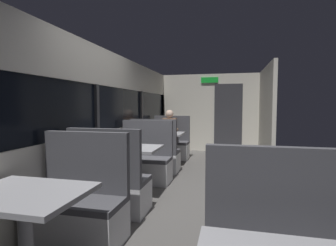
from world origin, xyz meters
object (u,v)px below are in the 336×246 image
(bench_mid_window_facing_entry, at_px, (145,163))
(bench_far_window_facing_entry, at_px, (170,146))
(bench_near_window_facing_entry, at_px, (79,209))
(bench_mid_window_facing_end, at_px, (110,187))
(coffee_cup_primary, at_px, (163,131))
(dining_table_far_window, at_px, (164,137))
(dining_table_near_window, at_px, (25,205))
(bench_far_window_facing_end, at_px, (156,156))
(seated_passenger, at_px, (170,138))
(dining_table_mid_window, at_px, (130,153))

(bench_mid_window_facing_entry, height_order, bench_far_window_facing_entry, same)
(bench_near_window_facing_entry, height_order, bench_mid_window_facing_entry, same)
(bench_near_window_facing_entry, xyz_separation_m, bench_mid_window_facing_end, (0.00, 0.73, 0.00))
(bench_mid_window_facing_entry, bearing_deg, bench_near_window_facing_entry, -90.00)
(coffee_cup_primary, bearing_deg, dining_table_far_window, 91.41)
(dining_table_near_window, height_order, bench_far_window_facing_end, bench_far_window_facing_end)
(dining_table_near_window, bearing_deg, bench_far_window_facing_entry, 90.00)
(seated_passenger, bearing_deg, bench_mid_window_facing_end, -90.00)
(bench_near_window_facing_entry, relative_size, coffee_cup_primary, 12.22)
(bench_mid_window_facing_end, distance_m, bench_far_window_facing_end, 2.12)
(bench_far_window_facing_end, distance_m, bench_far_window_facing_entry, 1.40)
(bench_mid_window_facing_end, bearing_deg, coffee_cup_primary, 89.95)
(bench_mid_window_facing_entry, height_order, coffee_cup_primary, bench_mid_window_facing_entry)
(bench_far_window_facing_entry, height_order, seated_passenger, seated_passenger)
(seated_passenger, height_order, coffee_cup_primary, seated_passenger)
(dining_table_mid_window, xyz_separation_m, bench_far_window_facing_entry, (0.00, 2.82, -0.31))
(dining_table_far_window, relative_size, bench_far_window_facing_entry, 0.82)
(bench_far_window_facing_end, relative_size, coffee_cup_primary, 12.22)
(dining_table_mid_window, relative_size, bench_mid_window_facing_end, 0.82)
(seated_passenger, bearing_deg, dining_table_near_window, -90.00)
(dining_table_far_window, distance_m, coffee_cup_primary, 0.18)
(bench_near_window_facing_entry, relative_size, dining_table_mid_window, 1.22)
(dining_table_mid_window, relative_size, dining_table_far_window, 1.00)
(dining_table_mid_window, xyz_separation_m, dining_table_far_window, (0.00, 2.12, 0.00))
(bench_near_window_facing_entry, height_order, coffee_cup_primary, bench_near_window_facing_entry)
(bench_far_window_facing_entry, bearing_deg, bench_near_window_facing_entry, -90.00)
(dining_table_near_window, xyz_separation_m, seated_passenger, (0.00, 4.88, -0.10))
(bench_far_window_facing_end, bearing_deg, bench_mid_window_facing_entry, -90.00)
(bench_mid_window_facing_entry, bearing_deg, bench_mid_window_facing_end, -90.00)
(bench_mid_window_facing_entry, distance_m, bench_far_window_facing_end, 0.73)
(dining_table_mid_window, bearing_deg, seated_passenger, 90.00)
(dining_table_near_window, distance_m, bench_mid_window_facing_entry, 2.84)
(dining_table_mid_window, bearing_deg, bench_near_window_facing_entry, -90.00)
(dining_table_mid_window, height_order, bench_mid_window_facing_end, bench_mid_window_facing_end)
(bench_mid_window_facing_entry, bearing_deg, dining_table_near_window, -90.00)
(bench_far_window_facing_entry, height_order, coffee_cup_primary, bench_far_window_facing_entry)
(dining_table_mid_window, height_order, bench_far_window_facing_end, bench_far_window_facing_end)
(seated_passenger, distance_m, coffee_cup_primary, 0.77)
(dining_table_near_window, distance_m, dining_table_far_window, 4.25)
(dining_table_mid_window, relative_size, bench_far_window_facing_entry, 0.82)
(bench_near_window_facing_entry, height_order, dining_table_far_window, bench_near_window_facing_entry)
(dining_table_near_window, bearing_deg, dining_table_mid_window, 90.00)
(dining_table_near_window, distance_m, bench_mid_window_facing_end, 1.46)
(dining_table_far_window, bearing_deg, dining_table_mid_window, -90.00)
(dining_table_near_window, height_order, bench_mid_window_facing_end, bench_mid_window_facing_end)
(bench_mid_window_facing_entry, distance_m, bench_far_window_facing_entry, 2.12)
(bench_far_window_facing_entry, xyz_separation_m, seated_passenger, (0.00, -0.07, 0.21))
(dining_table_far_window, height_order, bench_far_window_facing_entry, bench_far_window_facing_entry)
(bench_mid_window_facing_end, xyz_separation_m, bench_far_window_facing_end, (0.00, 2.12, 0.00))
(dining_table_mid_window, relative_size, bench_mid_window_facing_entry, 0.82)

